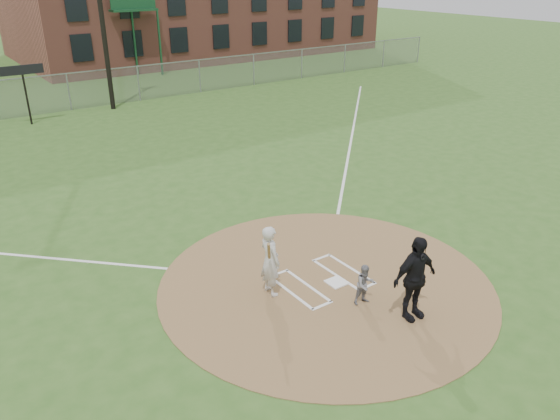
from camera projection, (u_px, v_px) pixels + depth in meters
ground at (325, 283)px, 13.82m from camera, size 140.00×140.00×0.00m
dirt_circle at (326, 283)px, 13.81m from camera, size 8.40×8.40×0.02m
home_plate at (337, 282)px, 13.79m from camera, size 0.48×0.48×0.03m
foul_line_first at (351, 139)px, 25.25m from camera, size 17.04×17.04×0.01m
catcher at (365, 284)px, 12.78m from camera, size 0.55×0.46×1.01m
umpire at (415, 278)px, 12.07m from camera, size 1.22×0.58×2.02m
batters_boxes at (322, 280)px, 13.92m from camera, size 2.08×1.88×0.01m
batter_at_plate at (270, 260)px, 13.01m from camera, size 0.72×1.00×1.80m
outfield_fence at (69, 92)px, 29.77m from camera, size 56.08×0.08×2.03m
scoreboard_sign at (23, 76)px, 26.55m from camera, size 2.00×0.10×2.93m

